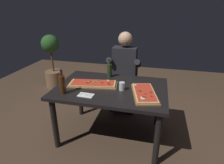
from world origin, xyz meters
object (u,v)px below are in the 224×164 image
wine_bottle_dark (62,84)px  seated_diner (124,69)px  pizza_rectangular_left (144,93)px  tumbler_near_camera (122,87)px  diner_chair (125,81)px  pizza_rectangular_front (93,84)px  oil_bottle_amber (109,70)px  dining_table (111,94)px  potted_plant_corner (52,62)px

wine_bottle_dark → seated_diner: (0.54, 1.05, -0.11)m
pizza_rectangular_left → tumbler_near_camera: (-0.28, 0.06, 0.03)m
pizza_rectangular_left → tumbler_near_camera: 0.29m
diner_chair → pizza_rectangular_front: bearing=-107.9°
tumbler_near_camera → diner_chair: bearing=97.4°
pizza_rectangular_front → pizza_rectangular_left: size_ratio=1.11×
wine_bottle_dark → oil_bottle_amber: bearing=59.3°
dining_table → wine_bottle_dark: size_ratio=4.78×
tumbler_near_camera → potted_plant_corner: size_ratio=0.09×
pizza_rectangular_front → tumbler_near_camera: 0.40m
seated_diner → diner_chair: bearing=90.0°
seated_diner → pizza_rectangular_left: bearing=-65.0°
dining_table → seated_diner: size_ratio=1.05×
tumbler_near_camera → dining_table: bearing=160.1°
pizza_rectangular_front → diner_chair: (0.28, 0.86, -0.27)m
oil_bottle_amber → tumbler_near_camera: size_ratio=2.50×
oil_bottle_amber → seated_diner: bearing=69.5°
seated_diner → dining_table: bearing=-92.5°
pizza_rectangular_front → pizza_rectangular_left: bearing=-9.7°
pizza_rectangular_front → potted_plant_corner: (-1.41, 1.36, -0.19)m
pizza_rectangular_left → seated_diner: seated_diner is taller
dining_table → potted_plant_corner: (-1.66, 1.35, -0.08)m
diner_chair → potted_plant_corner: (-1.69, 0.50, 0.08)m
pizza_rectangular_front → wine_bottle_dark: size_ratio=2.26×
tumbler_near_camera → diner_chair: (-0.12, 0.91, -0.30)m
oil_bottle_amber → seated_diner: seated_diner is taller
potted_plant_corner → tumbler_near_camera: bearing=-38.0°
potted_plant_corner → oil_bottle_amber: bearing=-33.1°
tumbler_near_camera → diner_chair: size_ratio=0.12×
pizza_rectangular_front → oil_bottle_amber: (0.13, 0.35, 0.08)m
wine_bottle_dark → oil_bottle_amber: (0.39, 0.66, -0.01)m
wine_bottle_dark → tumbler_near_camera: bearing=21.5°
diner_chair → potted_plant_corner: size_ratio=0.76×
oil_bottle_amber → potted_plant_corner: 1.86m
tumbler_near_camera → pizza_rectangular_left: bearing=-12.8°
pizza_rectangular_front → diner_chair: bearing=72.1°
dining_table → tumbler_near_camera: 0.21m
dining_table → tumbler_near_camera: size_ratio=13.59×
pizza_rectangular_left → potted_plant_corner: 2.56m
pizza_rectangular_front → seated_diner: (0.28, 0.74, -0.02)m
potted_plant_corner → pizza_rectangular_front: bearing=-43.9°
pizza_rectangular_left → diner_chair: bearing=112.3°
wine_bottle_dark → potted_plant_corner: 2.05m
pizza_rectangular_left → diner_chair: (-0.40, 0.97, -0.27)m
tumbler_near_camera → wine_bottle_dark: bearing=-158.5°
wine_bottle_dark → oil_bottle_amber: 0.77m
tumbler_near_camera → diner_chair: 0.96m
pizza_rectangular_front → tumbler_near_camera: (0.40, -0.05, 0.03)m
tumbler_near_camera → potted_plant_corner: (-1.81, 1.41, -0.22)m
pizza_rectangular_left → tumbler_near_camera: tumbler_near_camera is taller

